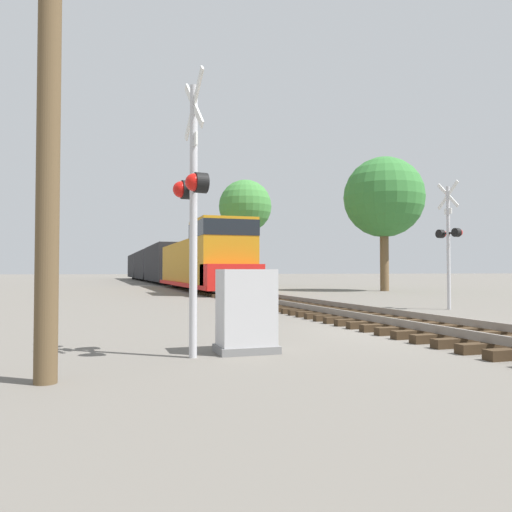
# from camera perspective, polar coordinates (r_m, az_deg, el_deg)

# --- Properties ---
(ground_plane) EXTENTS (400.00, 400.00, 0.00)m
(ground_plane) POSITION_cam_1_polar(r_m,az_deg,el_deg) (11.47, 18.43, -8.19)
(ground_plane) COLOR #666059
(rail_track_bed) EXTENTS (2.60, 160.00, 0.31)m
(rail_track_bed) POSITION_cam_1_polar(r_m,az_deg,el_deg) (11.46, 18.42, -7.52)
(rail_track_bed) COLOR #382819
(rail_track_bed) RESTS_ON ground
(freight_train) EXTENTS (3.07, 65.62, 4.18)m
(freight_train) POSITION_cam_1_polar(r_m,az_deg,el_deg) (57.34, -11.10, -1.01)
(freight_train) COLOR #B77A14
(freight_train) RESTS_ON ground
(crossing_signal_near) EXTENTS (0.41, 1.01, 4.32)m
(crossing_signal_near) POSITION_cam_1_polar(r_m,az_deg,el_deg) (7.70, -7.33, 6.86)
(crossing_signal_near) COLOR #B7B7BC
(crossing_signal_near) RESTS_ON ground
(crossing_signal_far) EXTENTS (0.44, 1.01, 4.37)m
(crossing_signal_far) POSITION_cam_1_polar(r_m,az_deg,el_deg) (18.25, 21.18, 2.03)
(crossing_signal_far) COLOR #B7B7BC
(crossing_signal_far) RESTS_ON ground
(relay_cabinet) EXTENTS (0.96, 0.68, 1.34)m
(relay_cabinet) POSITION_cam_1_polar(r_m,az_deg,el_deg) (8.07, -1.12, -6.36)
(relay_cabinet) COLOR slate
(relay_cabinet) RESTS_ON ground
(utility_pole) EXTENTS (1.80, 0.27, 8.45)m
(utility_pole) POSITION_cam_1_polar(r_m,az_deg,el_deg) (7.04, -22.48, 24.19)
(utility_pole) COLOR brown
(utility_pole) RESTS_ON ground
(tree_far_right) EXTENTS (5.27, 5.27, 8.80)m
(tree_far_right) POSITION_cam_1_polar(r_m,az_deg,el_deg) (34.03, 14.41, 6.47)
(tree_far_right) COLOR brown
(tree_far_right) RESTS_ON ground
(tree_mid_background) EXTENTS (4.84, 4.84, 9.68)m
(tree_mid_background) POSITION_cam_1_polar(r_m,az_deg,el_deg) (45.98, -1.24, 5.66)
(tree_mid_background) COLOR brown
(tree_mid_background) RESTS_ON ground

